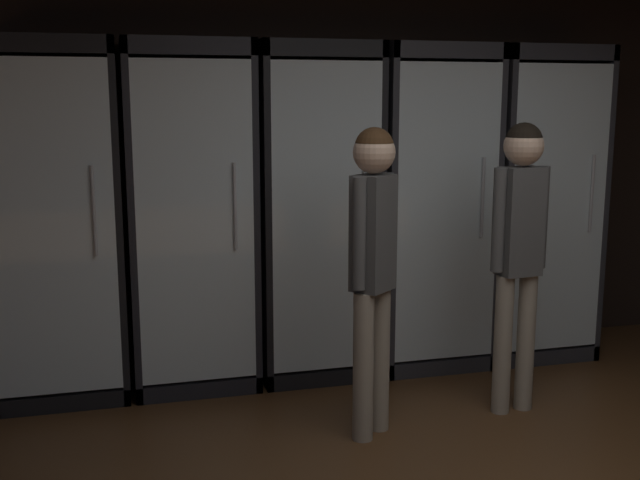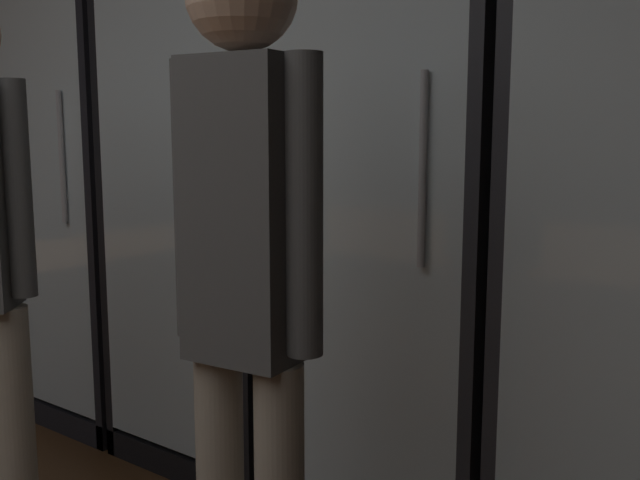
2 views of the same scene
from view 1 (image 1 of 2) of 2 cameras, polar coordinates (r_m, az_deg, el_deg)
name	(u,v)px [view 1 (image 1 of 2)]	position (r m, az deg, el deg)	size (l,w,h in m)	color
wall_back	(364,151)	(5.29, 3.29, 6.60)	(6.00, 0.06, 2.80)	black
cooler_far_left	(58,225)	(4.77, -18.95, 1.03)	(0.75, 0.66, 2.09)	black
cooler_left	(190,220)	(4.77, -9.64, 1.50)	(0.75, 0.66, 2.09)	black
cooler_center	(312,214)	(4.90, -0.58, 1.92)	(0.75, 0.66, 2.09)	black
cooler_right	(425,211)	(5.14, 7.82, 2.17)	(0.75, 0.66, 2.09)	#2B2B30
cooler_far_right	(530,206)	(5.48, 15.33, 2.45)	(0.75, 0.66, 2.09)	#2B2B30
shopper_near	(520,233)	(4.34, 14.62, 0.51)	(0.34, 0.22, 1.63)	gray
shopper_far	(373,249)	(3.91, 3.96, -0.71)	(0.27, 0.26, 1.62)	gray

